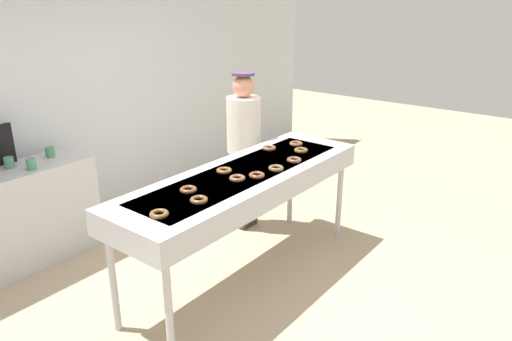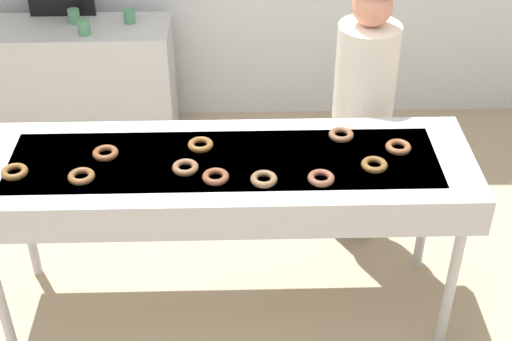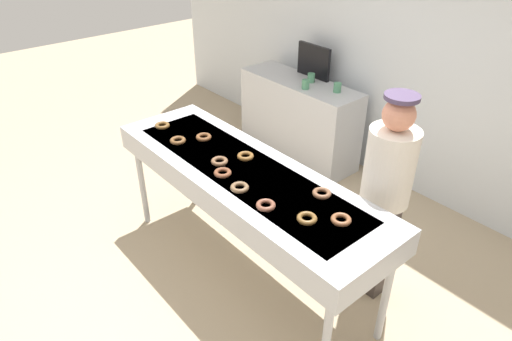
{
  "view_description": "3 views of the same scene",
  "coord_description": "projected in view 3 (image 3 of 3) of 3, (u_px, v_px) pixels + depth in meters",
  "views": [
    {
      "loc": [
        -2.9,
        -2.4,
        2.43
      ],
      "look_at": [
        0.1,
        -0.05,
        1.02
      ],
      "focal_mm": 33.44,
      "sensor_mm": 36.0,
      "label": 1
    },
    {
      "loc": [
        0.08,
        -3.02,
        3.11
      ],
      "look_at": [
        0.16,
        -0.06,
        1.0
      ],
      "focal_mm": 51.28,
      "sensor_mm": 36.0,
      "label": 2
    },
    {
      "loc": [
        2.27,
        -1.81,
        2.8
      ],
      "look_at": [
        0.14,
        -0.0,
        1.08
      ],
      "focal_mm": 31.83,
      "sensor_mm": 36.0,
      "label": 3
    }
  ],
  "objects": [
    {
      "name": "ground_plane",
      "position": [
        245.0,
        270.0,
        3.94
      ],
      "size": [
        16.0,
        16.0,
        0.0
      ],
      "primitive_type": "plane",
      "color": "tan"
    },
    {
      "name": "back_wall",
      "position": [
        427.0,
        31.0,
        4.3
      ],
      "size": [
        8.0,
        0.12,
        3.34
      ],
      "primitive_type": "cube",
      "color": "silver",
      "rests_on": "ground"
    },
    {
      "name": "fryer_conveyor",
      "position": [
        244.0,
        180.0,
        3.45
      ],
      "size": [
        2.53,
        0.77,
        1.03
      ],
      "color": "#B7BABF",
      "rests_on": "ground"
    },
    {
      "name": "chocolate_donut_0",
      "position": [
        307.0,
        218.0,
        2.86
      ],
      "size": [
        0.18,
        0.18,
        0.03
      ],
      "primitive_type": "torus",
      "rotation": [
        0.0,
        0.0,
        2.27
      ],
      "color": "brown",
      "rests_on": "fryer_conveyor"
    },
    {
      "name": "chocolate_donut_1",
      "position": [
        223.0,
        173.0,
        3.32
      ],
      "size": [
        0.14,
        0.14,
        0.03
      ],
      "primitive_type": "torus",
      "rotation": [
        0.0,
        0.0,
        1.63
      ],
      "color": "brown",
      "rests_on": "fryer_conveyor"
    },
    {
      "name": "chocolate_donut_2",
      "position": [
        162.0,
        125.0,
        4.0
      ],
      "size": [
        0.13,
        0.13,
        0.03
      ],
      "primitive_type": "torus",
      "rotation": [
        0.0,
        0.0,
        1.57
      ],
      "color": "brown",
      "rests_on": "fryer_conveyor"
    },
    {
      "name": "chocolate_donut_3",
      "position": [
        322.0,
        193.0,
        3.1
      ],
      "size": [
        0.18,
        0.18,
        0.03
      ],
      "primitive_type": "torus",
      "rotation": [
        0.0,
        0.0,
        2.62
      ],
      "color": "brown",
      "rests_on": "fryer_conveyor"
    },
    {
      "name": "chocolate_donut_4",
      "position": [
        240.0,
        187.0,
        3.16
      ],
      "size": [
        0.15,
        0.15,
        0.03
      ],
      "primitive_type": "torus",
      "rotation": [
        0.0,
        0.0,
        1.7
      ],
      "color": "brown",
      "rests_on": "fryer_conveyor"
    },
    {
      "name": "chocolate_donut_5",
      "position": [
        245.0,
        156.0,
        3.53
      ],
      "size": [
        0.18,
        0.18,
        0.03
      ],
      "primitive_type": "torus",
      "rotation": [
        0.0,
        0.0,
        0.55
      ],
      "color": "brown",
      "rests_on": "fryer_conveyor"
    },
    {
      "name": "chocolate_donut_6",
      "position": [
        178.0,
        140.0,
        3.75
      ],
      "size": [
        0.18,
        0.18,
        0.03
      ],
      "primitive_type": "torus",
      "rotation": [
        0.0,
        0.0,
        0.72
      ],
      "color": "brown",
      "rests_on": "fryer_conveyor"
    },
    {
      "name": "chocolate_donut_7",
      "position": [
        266.0,
        205.0,
        2.98
      ],
      "size": [
        0.18,
        0.18,
        0.03
      ],
      "primitive_type": "torus",
      "rotation": [
        0.0,
        0.0,
        2.19
      ],
      "color": "brown",
      "rests_on": "fryer_conveyor"
    },
    {
      "name": "chocolate_donut_8",
      "position": [
        219.0,
        161.0,
        3.46
      ],
      "size": [
        0.16,
        0.16,
        0.03
      ],
      "primitive_type": "torus",
      "rotation": [
        0.0,
        0.0,
        2.88
      ],
      "color": "brown",
      "rests_on": "fryer_conveyor"
    },
    {
      "name": "chocolate_donut_9",
      "position": [
        204.0,
        137.0,
        3.81
      ],
      "size": [
        0.14,
        0.14,
        0.03
      ],
      "primitive_type": "torus",
      "rotation": [
        0.0,
        0.0,
        0.05
      ],
      "color": "brown",
      "rests_on": "fryer_conveyor"
    },
    {
      "name": "chocolate_donut_10",
      "position": [
        341.0,
        220.0,
        2.85
      ],
      "size": [
        0.15,
        0.15,
        0.03
      ],
      "primitive_type": "torus",
      "rotation": [
        0.0,
        0.0,
        1.76
      ],
      "color": "brown",
      "rests_on": "fryer_conveyor"
    },
    {
      "name": "worker_baker",
      "position": [
        386.0,
        188.0,
        3.27
      ],
      "size": [
        0.35,
        0.35,
        1.7
      ],
      "rotation": [
        0.0,
        0.0,
        2.87
      ],
      "color": "#3A312E",
      "rests_on": "ground"
    },
    {
      "name": "prep_counter",
      "position": [
        298.0,
        119.0,
        5.45
      ],
      "size": [
        1.56,
        0.51,
        0.95
      ],
      "primitive_type": "cube",
      "color": "#B7BABF",
      "rests_on": "ground"
    },
    {
      "name": "paper_cup_0",
      "position": [
        306.0,
        84.0,
        4.96
      ],
      "size": [
        0.08,
        0.08,
        0.1
      ],
      "primitive_type": "cylinder",
      "color": "#4C8C66",
      "rests_on": "prep_counter"
    },
    {
      "name": "paper_cup_1",
      "position": [
        311.0,
        78.0,
        5.14
      ],
      "size": [
        0.08,
        0.08,
        0.1
      ],
      "primitive_type": "cylinder",
      "color": "#4C8C66",
      "rests_on": "prep_counter"
    },
    {
      "name": "paper_cup_2",
      "position": [
        337.0,
        88.0,
        4.88
      ],
      "size": [
        0.08,
        0.08,
        0.1
      ],
      "primitive_type": "cylinder",
      "color": "#4C8C66",
      "rests_on": "prep_counter"
    },
    {
      "name": "menu_display",
      "position": [
        314.0,
        61.0,
        5.21
      ],
      "size": [
        0.47,
        0.04,
        0.38
      ],
      "primitive_type": "cube",
      "color": "black",
      "rests_on": "prep_counter"
    }
  ]
}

